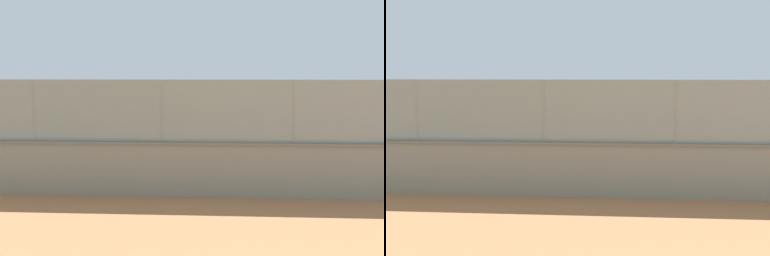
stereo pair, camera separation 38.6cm
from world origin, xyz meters
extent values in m
plane|color=#B27247|center=(0.00, 0.00, 0.00)|extent=(260.00, 260.00, 0.00)
cube|color=gray|center=(2.17, 11.47, 0.67)|extent=(27.50, 0.49, 1.35)
cube|color=slate|center=(2.17, 11.47, 1.39)|extent=(27.50, 0.55, 0.08)
cube|color=gray|center=(2.17, 11.47, 2.23)|extent=(26.95, 0.26, 1.60)
cylinder|color=gray|center=(-1.20, 11.44, 2.23)|extent=(0.07, 0.07, 1.60)
cylinder|color=gray|center=(2.17, 11.47, 2.23)|extent=(0.07, 0.07, 1.60)
cylinder|color=gray|center=(5.54, 11.50, 2.23)|extent=(0.07, 0.07, 1.60)
cylinder|color=black|center=(4.08, 6.58, 0.39)|extent=(0.16, 0.16, 0.79)
cylinder|color=black|center=(4.08, 6.78, 0.39)|extent=(0.16, 0.16, 0.79)
cylinder|color=#D14C42|center=(4.08, 6.68, 1.08)|extent=(0.35, 0.35, 0.58)
cylinder|color=#936B4C|center=(4.14, 6.38, 1.20)|extent=(0.56, 0.11, 0.17)
cylinder|color=#936B4C|center=(4.37, 6.99, 1.20)|extent=(0.56, 0.11, 0.17)
sphere|color=#936B4C|center=(4.08, 6.68, 1.48)|extent=(0.22, 0.22, 0.22)
cylinder|color=navy|center=(4.08, 6.68, 1.58)|extent=(0.24, 0.24, 0.05)
cylinder|color=black|center=(4.55, 7.00, 1.20)|extent=(0.30, 0.05, 0.04)
ellipsoid|color=#333338|center=(4.77, 7.01, 1.20)|extent=(0.30, 0.04, 0.24)
cylinder|color=#B2B2B2|center=(-0.93, -0.18, 0.41)|extent=(0.20, 0.20, 0.82)
cylinder|color=#B2B2B2|center=(-0.83, -0.36, 0.41)|extent=(0.20, 0.20, 0.82)
cylinder|color=#D14C42|center=(-0.88, -0.27, 1.12)|extent=(0.46, 0.46, 0.60)
cylinder|color=#936B4C|center=(-1.08, -0.02, 1.24)|extent=(0.55, 0.36, 0.17)
cylinder|color=#936B4C|center=(-0.99, -0.68, 1.24)|extent=(0.55, 0.36, 0.17)
sphere|color=#936B4C|center=(-0.88, -0.27, 1.53)|extent=(0.23, 0.23, 0.23)
cylinder|color=white|center=(-0.88, -0.27, 1.63)|extent=(0.33, 0.33, 0.05)
sphere|color=#3399D8|center=(3.84, 7.26, 1.04)|extent=(0.19, 0.19, 0.19)
camera|label=1|loc=(0.25, 25.69, 3.24)|focal=52.29mm
camera|label=2|loc=(-0.14, 25.65, 3.24)|focal=52.29mm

